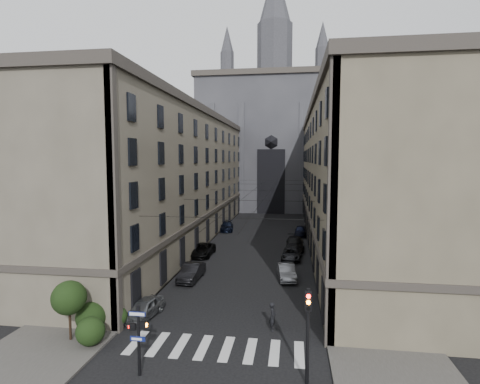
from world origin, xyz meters
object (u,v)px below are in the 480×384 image
at_px(pedestrian, 273,316).
at_px(car_right_midfar, 295,243).
at_px(car_left_midfar, 202,250).
at_px(car_left_far, 227,226).
at_px(car_right_near, 286,272).
at_px(gothic_tower, 274,135).
at_px(car_right_midnear, 292,254).
at_px(car_right_far, 301,231).
at_px(car_left_near, 144,308).
at_px(traffic_light_right, 308,325).
at_px(car_left_midnear, 191,272).
at_px(pedestrian_signal_left, 138,335).

bearing_deg(pedestrian, car_right_midfar, -6.52).
bearing_deg(car_right_midfar, pedestrian, -94.05).
relative_size(car_left_midfar, car_right_midfar, 0.96).
relative_size(car_left_far, car_right_near, 1.13).
height_order(car_left_midfar, car_right_midfar, car_right_midfar).
bearing_deg(gothic_tower, car_right_midnear, -84.44).
bearing_deg(car_right_midnear, car_left_far, 127.63).
relative_size(car_right_far, pedestrian, 2.26).
distance_m(car_right_near, pedestrian, 11.38).
height_order(car_left_near, car_left_far, car_left_far).
height_order(gothic_tower, car_left_midfar, gothic_tower).
relative_size(traffic_light_right, pedestrian, 2.63).
distance_m(car_left_midnear, car_right_near, 9.38).
distance_m(car_left_midnear, car_right_midfar, 17.38).
bearing_deg(car_right_far, car_left_far, 172.92).
relative_size(pedestrian_signal_left, car_right_far, 0.89).
height_order(car_left_midnear, car_right_far, car_left_midnear).
distance_m(car_left_midnear, car_right_far, 25.79).
bearing_deg(car_right_midnear, car_right_far, 89.37).
bearing_deg(car_right_near, gothic_tower, 86.50).
distance_m(pedestrian_signal_left, car_left_midfar, 25.55).
distance_m(car_left_midnear, pedestrian, 12.93).
height_order(car_left_far, car_right_midnear, car_left_far).
height_order(car_left_far, car_right_midfar, car_right_midfar).
height_order(pedestrian_signal_left, car_left_midfar, pedestrian_signal_left).
bearing_deg(car_left_near, car_right_midfar, 71.83).
bearing_deg(gothic_tower, car_left_midfar, -97.35).
distance_m(car_left_far, pedestrian, 36.57).
relative_size(car_left_midnear, pedestrian, 2.43).
height_order(car_right_far, pedestrian, pedestrian).
xyz_separation_m(car_left_near, car_right_midfar, (11.29, 23.10, 0.10)).
height_order(car_left_midnear, car_right_midnear, car_left_midnear).
bearing_deg(pedestrian_signal_left, traffic_light_right, 2.64).
bearing_deg(traffic_light_right, pedestrian_signal_left, -177.36).
bearing_deg(car_left_far, car_right_midnear, -64.78).
height_order(gothic_tower, car_left_midnear, gothic_tower).
bearing_deg(pedestrian, car_right_midnear, -6.36).
bearing_deg(pedestrian_signal_left, car_left_midnear, 95.38).
xyz_separation_m(car_right_near, car_right_midnear, (0.49, 7.41, -0.08)).
bearing_deg(car_right_near, car_right_far, 77.43).
relative_size(pedestrian_signal_left, car_right_near, 0.89).
relative_size(gothic_tower, car_left_midnear, 12.07).
bearing_deg(car_right_midnear, car_right_near, -89.18).
relative_size(car_right_midnear, pedestrian, 2.41).
xyz_separation_m(gothic_tower, car_right_near, (4.20, -55.60, -17.05)).
relative_size(traffic_light_right, car_left_near, 1.25).
bearing_deg(car_left_far, pedestrian_signal_left, -94.31).
distance_m(traffic_light_right, car_left_midfar, 27.71).
relative_size(car_left_midfar, car_right_midnear, 1.12).
height_order(car_left_near, car_right_midnear, car_left_near).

